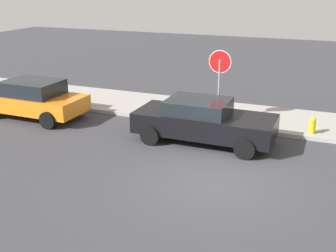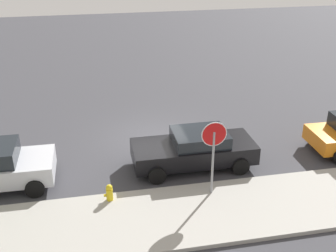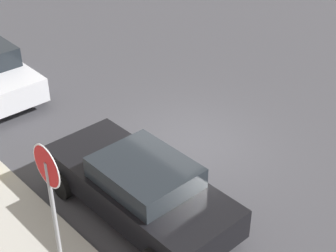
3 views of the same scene
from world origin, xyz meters
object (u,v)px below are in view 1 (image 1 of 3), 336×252
parked_car_black (203,121)px  parked_car_orange (32,98)px  stop_sign (220,73)px  fire_hydrant (312,127)px

parked_car_black → parked_car_orange: bearing=179.7°
parked_car_black → parked_car_orange: size_ratio=1.06×
parked_car_black → stop_sign: bearing=91.7°
stop_sign → parked_car_orange: size_ratio=0.64×
parked_car_black → fire_hydrant: (3.33, 1.80, -0.37)m
parked_car_black → parked_car_orange: (-6.97, 0.03, 0.02)m
stop_sign → parked_car_orange: stop_sign is taller
stop_sign → fire_hydrant: size_ratio=3.83×
parked_car_black → fire_hydrant: bearing=28.4°
parked_car_black → fire_hydrant: 3.80m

